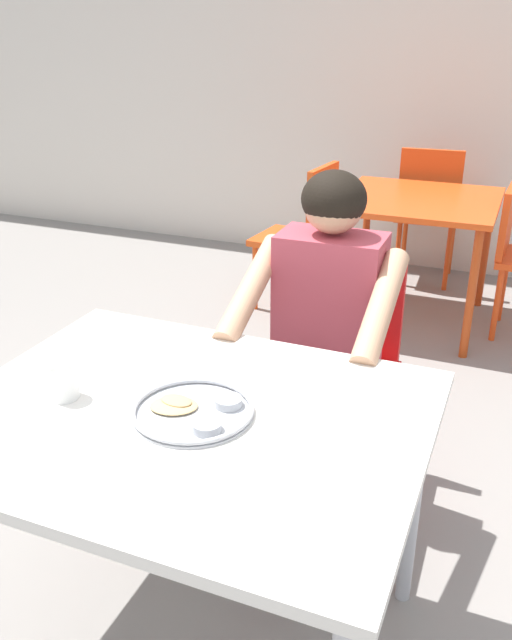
% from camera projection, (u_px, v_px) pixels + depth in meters
% --- Properties ---
extents(back_wall, '(12.00, 0.12, 3.40)m').
position_uv_depth(back_wall, '(460.00, 6.00, 4.17)').
color(back_wall, silver).
rests_on(back_wall, ground).
extents(table_foreground, '(1.13, 0.89, 0.76)m').
position_uv_depth(table_foreground, '(187.00, 439.00, 1.61)').
color(table_foreground, silver).
rests_on(table_foreground, ground).
extents(thali_tray, '(0.29, 0.29, 0.03)m').
position_uv_depth(thali_tray, '(194.00, 410.00, 1.57)').
color(thali_tray, '#B7BABF').
rests_on(thali_tray, table_foreground).
extents(drinking_cup, '(0.07, 0.07, 0.10)m').
position_uv_depth(drinking_cup, '(63.00, 378.00, 1.63)').
color(drinking_cup, white).
rests_on(drinking_cup, table_foreground).
extents(chair_foreground, '(0.44, 0.43, 0.85)m').
position_uv_depth(chair_foreground, '(336.00, 355.00, 2.43)').
color(chair_foreground, red).
rests_on(chair_foreground, ground).
extents(diner_foreground, '(0.49, 0.55, 1.19)m').
position_uv_depth(diner_foreground, '(320.00, 324.00, 2.15)').
color(diner_foreground, black).
rests_on(diner_foreground, ground).
extents(table_background_red, '(0.85, 0.88, 0.73)m').
position_uv_depth(table_background_red, '(417.00, 213.00, 3.71)').
color(table_background_red, '#E04C19').
rests_on(table_background_red, ground).
extents(chair_red_left, '(0.45, 0.43, 0.87)m').
position_uv_depth(chair_red_left, '(305.00, 229.00, 3.93)').
color(chair_red_left, '#DB4B17').
rests_on(chair_red_left, ground).
extents(chair_red_far, '(0.42, 0.44, 0.90)m').
position_uv_depth(chair_red_far, '(428.00, 207.00, 4.31)').
color(chair_red_far, '#D24617').
rests_on(chair_red_far, ground).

